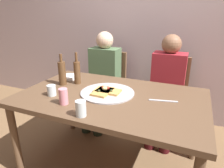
# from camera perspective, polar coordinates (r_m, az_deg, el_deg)

# --- Properties ---
(ground_plane) EXTENTS (8.00, 8.00, 0.00)m
(ground_plane) POSITION_cam_1_polar(r_m,az_deg,el_deg) (2.05, -0.29, -22.45)
(ground_plane) COLOR brown
(back_wall) EXTENTS (6.00, 0.10, 2.60)m
(back_wall) POSITION_cam_1_polar(r_m,az_deg,el_deg) (2.69, 10.62, 17.92)
(back_wall) COLOR #B29EA3
(back_wall) RESTS_ON ground_plane
(dining_table) EXTENTS (1.53, 0.95, 0.74)m
(dining_table) POSITION_cam_1_polar(r_m,az_deg,el_deg) (1.68, -0.33, -5.56)
(dining_table) COLOR brown
(dining_table) RESTS_ON ground_plane
(pizza_tray) EXTENTS (0.46, 0.46, 0.01)m
(pizza_tray) POSITION_cam_1_polar(r_m,az_deg,el_deg) (1.68, -1.33, -2.49)
(pizza_tray) COLOR #ADADB2
(pizza_tray) RESTS_ON dining_table
(pizza_slice_last) EXTENTS (0.22, 0.13, 0.05)m
(pizza_slice_last) POSITION_cam_1_polar(r_m,az_deg,el_deg) (1.68, -1.40, -1.93)
(pizza_slice_last) COLOR tan
(pizza_slice_last) RESTS_ON pizza_tray
(pizza_slice_extra) EXTENTS (0.14, 0.23, 0.05)m
(pizza_slice_extra) POSITION_cam_1_polar(r_m,az_deg,el_deg) (1.67, -2.51, -2.05)
(pizza_slice_extra) COLOR tan
(pizza_slice_extra) RESTS_ON pizza_tray
(wine_bottle) EXTENTS (0.07, 0.07, 0.29)m
(wine_bottle) POSITION_cam_1_polar(r_m,az_deg,el_deg) (1.91, -14.23, 3.18)
(wine_bottle) COLOR brown
(wine_bottle) RESTS_ON dining_table
(beer_bottle) EXTENTS (0.06, 0.06, 0.30)m
(beer_bottle) POSITION_cam_1_polar(r_m,az_deg,el_deg) (1.91, -10.06, 3.47)
(beer_bottle) COLOR brown
(beer_bottle) RESTS_ON dining_table
(tumbler_near) EXTENTS (0.07, 0.07, 0.11)m
(tumbler_near) POSITION_cam_1_polar(r_m,az_deg,el_deg) (1.32, -9.01, -7.01)
(tumbler_near) COLOR silver
(tumbler_near) RESTS_ON dining_table
(tumbler_far) EXTENTS (0.07, 0.07, 0.09)m
(tumbler_far) POSITION_cam_1_polar(r_m,az_deg,el_deg) (1.70, -17.08, -1.77)
(tumbler_far) COLOR silver
(tumbler_far) RESTS_ON dining_table
(soda_can) EXTENTS (0.07, 0.07, 0.12)m
(soda_can) POSITION_cam_1_polar(r_m,az_deg,el_deg) (1.51, -13.88, -3.49)
(soda_can) COLOR pink
(soda_can) RESTS_ON dining_table
(plate_stack) EXTENTS (0.18, 0.18, 0.03)m
(plate_stack) POSITION_cam_1_polar(r_m,az_deg,el_deg) (2.10, -12.18, 2.01)
(plate_stack) COLOR white
(plate_stack) RESTS_ON dining_table
(table_knife) EXTENTS (0.22, 0.07, 0.01)m
(table_knife) POSITION_cam_1_polar(r_m,az_deg,el_deg) (1.59, 14.56, -4.72)
(table_knife) COLOR #B7B7BC
(table_knife) RESTS_ON dining_table
(chair_left) EXTENTS (0.44, 0.44, 0.90)m
(chair_left) POSITION_cam_1_polar(r_m,az_deg,el_deg) (2.63, -1.42, 0.72)
(chair_left) COLOR brown
(chair_left) RESTS_ON ground_plane
(chair_right) EXTENTS (0.44, 0.44, 0.90)m
(chair_right) POSITION_cam_1_polar(r_m,az_deg,el_deg) (2.44, 15.72, -1.71)
(chair_right) COLOR brown
(chair_right) RESTS_ON ground_plane
(guest_in_sweater) EXTENTS (0.36, 0.56, 1.17)m
(guest_in_sweater) POSITION_cam_1_polar(r_m,az_deg,el_deg) (2.46, -2.89, 2.45)
(guest_in_sweater) COLOR #4C6B47
(guest_in_sweater) RESTS_ON ground_plane
(guest_in_beanie) EXTENTS (0.36, 0.56, 1.17)m
(guest_in_beanie) POSITION_cam_1_polar(r_m,az_deg,el_deg) (2.25, 15.48, -0.01)
(guest_in_beanie) COLOR maroon
(guest_in_beanie) RESTS_ON ground_plane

